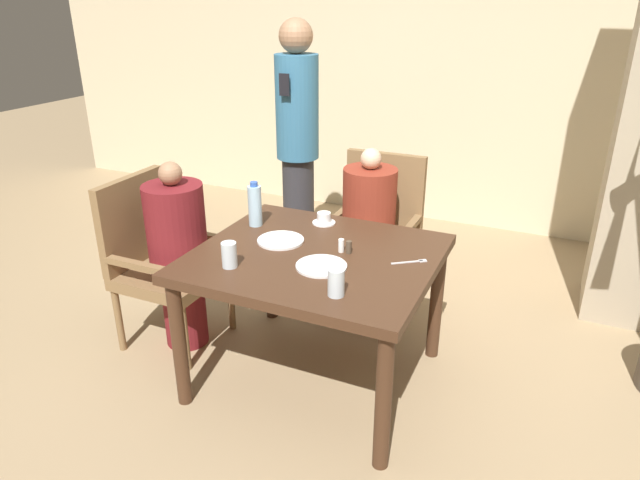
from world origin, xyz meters
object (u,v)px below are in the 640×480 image
(diner_in_far_chair, at_px, (368,231))
(chair_far_side, at_px, (376,227))
(water_bottle, at_px, (255,205))
(standing_host, at_px, (298,141))
(diner_in_left_chair, at_px, (179,255))
(plate_main_left, at_px, (321,266))
(teacup_with_saucer, at_px, (324,219))
(chair_left_side, at_px, (158,256))
(plate_main_right, at_px, (281,240))
(glass_tall_mid, at_px, (229,255))
(glass_tall_near, at_px, (336,282))

(diner_in_far_chair, bearing_deg, chair_far_side, 90.00)
(diner_in_far_chair, xyz_separation_m, water_bottle, (-0.45, -0.57, 0.29))
(standing_host, bearing_deg, diner_in_far_chair, -33.24)
(diner_in_left_chair, distance_m, standing_host, 1.29)
(plate_main_left, height_order, teacup_with_saucer, teacup_with_saucer)
(chair_left_side, height_order, plate_main_left, chair_left_side)
(chair_left_side, height_order, diner_in_far_chair, diner_in_far_chair)
(diner_in_left_chair, relative_size, plate_main_right, 4.57)
(standing_host, bearing_deg, plate_main_right, -67.68)
(chair_left_side, height_order, glass_tall_mid, chair_left_side)
(plate_main_right, bearing_deg, diner_in_left_chair, -174.53)
(plate_main_right, distance_m, glass_tall_near, 0.62)
(standing_host, xyz_separation_m, glass_tall_mid, (0.40, -1.52, -0.15))
(standing_host, height_order, water_bottle, standing_host)
(plate_main_right, xyz_separation_m, teacup_with_saucer, (0.10, 0.32, 0.02))
(teacup_with_saucer, bearing_deg, glass_tall_near, -62.52)
(standing_host, relative_size, plate_main_left, 7.33)
(teacup_with_saucer, bearing_deg, plate_main_left, -67.32)
(diner_in_left_chair, bearing_deg, plate_main_left, -7.92)
(glass_tall_mid, bearing_deg, diner_in_far_chair, 74.32)
(glass_tall_mid, bearing_deg, chair_far_side, 76.15)
(chair_left_side, xyz_separation_m, diner_in_far_chair, (0.97, 0.77, 0.03))
(diner_in_left_chair, bearing_deg, glass_tall_near, -17.64)
(teacup_with_saucer, height_order, glass_tall_near, glass_tall_near)
(chair_far_side, distance_m, water_bottle, 0.90)
(chair_far_side, bearing_deg, plate_main_left, -85.21)
(chair_left_side, distance_m, plate_main_left, 1.09)
(glass_tall_near, xyz_separation_m, glass_tall_mid, (-0.55, 0.05, 0.00))
(glass_tall_near, bearing_deg, plate_main_right, 139.68)
(chair_far_side, height_order, teacup_with_saucer, chair_far_side)
(plate_main_right, bearing_deg, standing_host, 112.32)
(glass_tall_near, bearing_deg, water_bottle, 142.21)
(water_bottle, height_order, glass_tall_near, water_bottle)
(teacup_with_saucer, height_order, glass_tall_mid, glass_tall_mid)
(diner_in_far_chair, bearing_deg, chair_left_side, -141.77)
(diner_in_left_chair, distance_m, teacup_with_saucer, 0.82)
(water_bottle, bearing_deg, plate_main_right, -31.92)
(diner_in_left_chair, distance_m, plate_main_left, 0.94)
(diner_in_left_chair, height_order, diner_in_far_chair, diner_in_left_chair)
(diner_in_far_chair, relative_size, glass_tall_near, 8.87)
(diner_in_far_chair, bearing_deg, plate_main_left, -84.43)
(water_bottle, bearing_deg, diner_in_far_chair, 51.70)
(chair_far_side, distance_m, plate_main_right, 0.91)
(diner_in_left_chair, distance_m, diner_in_far_chair, 1.13)
(plate_main_left, distance_m, glass_tall_near, 0.28)
(chair_left_side, distance_m, standing_host, 1.32)
(diner_in_left_chair, relative_size, standing_host, 0.62)
(chair_far_side, height_order, glass_tall_near, chair_far_side)
(water_bottle, bearing_deg, standing_host, 103.84)
(teacup_with_saucer, bearing_deg, diner_in_far_chair, 72.72)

